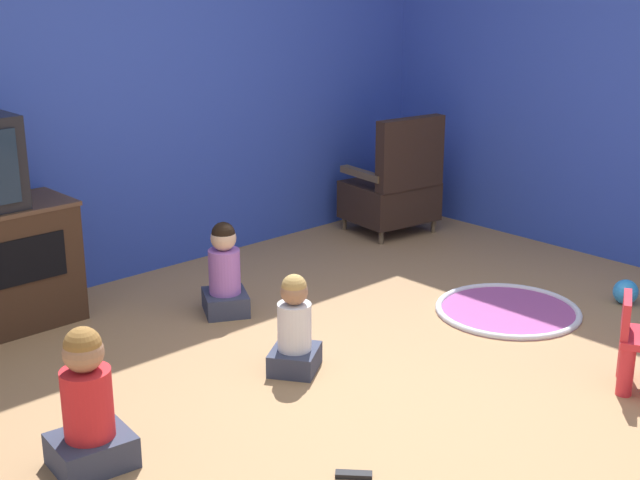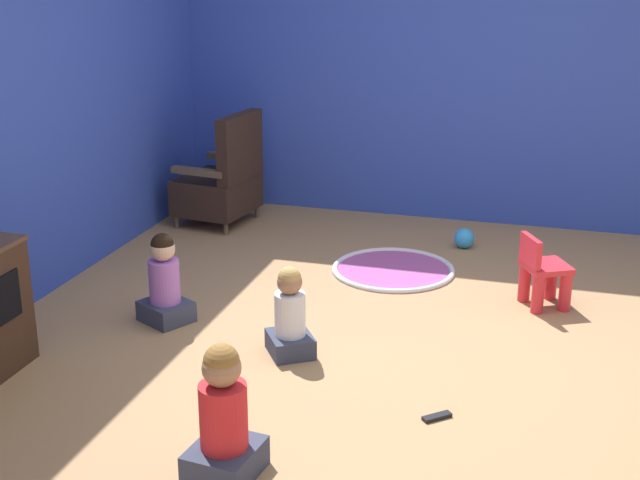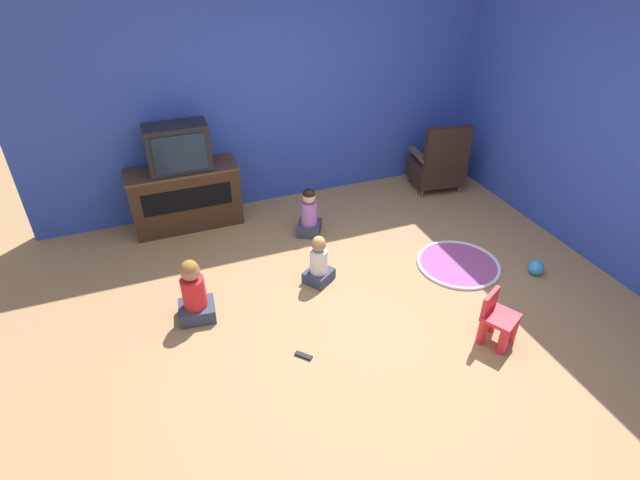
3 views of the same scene
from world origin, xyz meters
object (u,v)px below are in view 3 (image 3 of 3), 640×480
Objects in this scene: remote_control at (304,356)px; black_armchair at (438,165)px; child_watching_left at (309,214)px; child_watching_center at (194,294)px; tv_cabinet at (186,196)px; child_watching_right at (319,262)px; toy_ball at (536,268)px; television at (178,148)px; yellow_kid_chair at (497,322)px.

black_armchair is at bearing -92.72° from remote_control.
child_watching_left is 1.72m from child_watching_center.
tv_cabinet is at bearing 3.02° from black_armchair.
black_armchair is 2.50m from child_watching_right.
child_watching_right is at bearing -56.53° from tv_cabinet.
television is at bearing 144.64° from toy_ball.
tv_cabinet is at bearing 90.00° from television.
child_watching_left is 1.91m from remote_control.
yellow_kid_chair is at bearing -129.76° from child_watching_left.
television is 1.97m from child_watching_right.
television is 2.66m from remote_control.
child_watching_right is 1.05m from remote_control.
toy_ball is (3.29, -0.58, -0.19)m from child_watching_center.
black_armchair is at bearing -4.26° from television.
black_armchair is at bearing 28.99° from child_watching_center.
toy_ball is at bearing -35.36° from television.
child_watching_left reaches higher than child_watching_right.
tv_cabinet is 8.05× the size of toy_ball.
black_armchair is at bearing 88.21° from toy_ball.
toy_ball is at bearing -52.18° from child_watching_right.
child_watching_center is (-2.31, 1.20, 0.06)m from yellow_kid_chair.
child_watching_right is (1.21, 0.10, -0.04)m from child_watching_center.
television reaches higher than yellow_kid_chair.
yellow_kid_chair is at bearing -146.75° from remote_control.
child_watching_left is (1.24, -0.69, -0.13)m from tv_cabinet.
television is 1.42× the size of yellow_kid_chair.
toy_ball is at bearing 96.08° from black_armchair.
child_watching_center reaches higher than child_watching_right.
child_watching_left is (-1.92, -0.42, -0.10)m from black_armchair.
yellow_kid_chair is at bearing -147.68° from toy_ball.
child_watching_center is 1.11m from remote_control.
yellow_kid_chair is (2.12, -2.85, -0.16)m from tv_cabinet.
television reaches higher than tv_cabinet.
yellow_kid_chair is 0.90× the size of child_watching_right.
tv_cabinet is at bearing -30.05° from remote_control.
black_armchair is at bearing -3.03° from child_watching_right.
child_watching_center is at bearing -0.18° from remote_control.
black_armchair reaches higher than child_watching_center.
child_watching_center is 1.20× the size of child_watching_right.
toy_ball reaches higher than remote_control.
black_armchair is 3.43m from remote_control.
child_watching_left is at bearing 40.67° from child_watching_center.
child_watching_center is at bearing -96.55° from television.
child_watching_center is 4.09× the size of toy_ball.
child_watching_center reaches higher than yellow_kid_chair.
remote_control is (-2.62, -2.18, -0.33)m from black_armchair.
television reaches higher than toy_ball.
black_armchair is at bearing -4.84° from tv_cabinet.
child_watching_center is (-0.19, -1.65, -0.10)m from tv_cabinet.
tv_cabinet reaches higher than child_watching_right.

